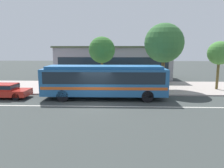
# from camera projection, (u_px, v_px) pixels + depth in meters

# --- Properties ---
(ground_plane) EXTENTS (120.00, 120.00, 0.00)m
(ground_plane) POSITION_uv_depth(u_px,v_px,m) (96.00, 104.00, 16.76)
(ground_plane) COLOR #373C3A
(sidewalk_slab) EXTENTS (60.00, 8.00, 0.12)m
(sidewalk_slab) POSITION_uv_depth(u_px,v_px,m) (103.00, 87.00, 23.70)
(sidewalk_slab) COLOR #A49892
(sidewalk_slab) RESTS_ON ground_plane
(lane_stripe_center) EXTENTS (56.00, 0.16, 0.01)m
(lane_stripe_center) POSITION_uv_depth(u_px,v_px,m) (94.00, 106.00, 15.98)
(lane_stripe_center) COLOR silver
(lane_stripe_center) RESTS_ON ground_plane
(transit_bus) EXTENTS (10.71, 2.63, 2.92)m
(transit_bus) POSITION_uv_depth(u_px,v_px,m) (105.00, 80.00, 18.14)
(transit_bus) COLOR #245B91
(transit_bus) RESTS_ON ground_plane
(sedan_behind_bus) EXTENTS (4.43, 1.93, 1.29)m
(sedan_behind_bus) POSITION_uv_depth(u_px,v_px,m) (4.00, 90.00, 18.59)
(sedan_behind_bus) COLOR red
(sedan_behind_bus) RESTS_ON ground_plane
(pedestrian_waiting_near_sign) EXTENTS (0.48, 0.48, 1.63)m
(pedestrian_waiting_near_sign) POSITION_uv_depth(u_px,v_px,m) (63.00, 82.00, 20.69)
(pedestrian_waiting_near_sign) COLOR #39292B
(pedestrian_waiting_near_sign) RESTS_ON sidewalk_slab
(pedestrian_walking_along_curb) EXTENTS (0.43, 0.43, 1.74)m
(pedestrian_walking_along_curb) POSITION_uv_depth(u_px,v_px,m) (111.00, 81.00, 21.11)
(pedestrian_walking_along_curb) COLOR navy
(pedestrian_walking_along_curb) RESTS_ON sidewalk_slab
(bus_stop_sign) EXTENTS (0.16, 0.43, 2.56)m
(bus_stop_sign) POSITION_uv_depth(u_px,v_px,m) (152.00, 77.00, 19.74)
(bus_stop_sign) COLOR gray
(bus_stop_sign) RESTS_ON sidewalk_slab
(street_tree_near_stop) EXTENTS (2.79, 2.79, 5.53)m
(street_tree_near_stop) POSITION_uv_depth(u_px,v_px,m) (102.00, 50.00, 22.02)
(street_tree_near_stop) COLOR brown
(street_tree_near_stop) RESTS_ON sidewalk_slab
(street_tree_mid_block) EXTENTS (4.13, 4.13, 6.91)m
(street_tree_mid_block) POSITION_uv_depth(u_px,v_px,m) (164.00, 43.00, 21.85)
(street_tree_mid_block) COLOR brown
(street_tree_mid_block) RESTS_ON sidewalk_slab
(street_tree_far_end) EXTENTS (2.42, 2.42, 5.03)m
(street_tree_far_end) POSITION_uv_depth(u_px,v_px,m) (219.00, 53.00, 21.57)
(street_tree_far_end) COLOR brown
(street_tree_far_end) RESTS_ON sidewalk_slab
(station_building) EXTENTS (16.25, 7.12, 4.72)m
(station_building) POSITION_uv_depth(u_px,v_px,m) (114.00, 62.00, 30.62)
(station_building) COLOR gray
(station_building) RESTS_ON ground_plane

